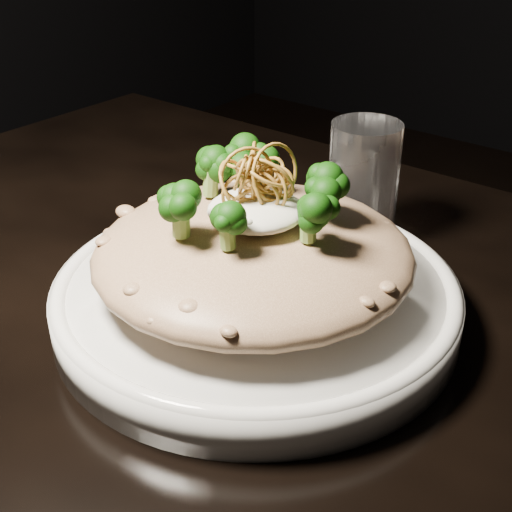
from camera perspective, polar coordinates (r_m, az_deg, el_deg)
The scene contains 7 objects.
table at distance 0.58m, azimuth -1.04°, elevation -14.15°, with size 1.10×0.80×0.75m.
plate at distance 0.56m, azimuth 0.00°, elevation -3.49°, with size 0.31×0.31×0.03m, color white.
risotto at distance 0.53m, azimuth -0.23°, elevation 0.25°, with size 0.24×0.24×0.05m, color brown.
broccoli at distance 0.51m, azimuth -0.28°, elevation 5.26°, with size 0.13×0.13×0.05m, color black, non-canonical shape.
cheese at distance 0.51m, azimuth 0.01°, elevation 3.69°, with size 0.07×0.07×0.02m, color silver.
shallots at distance 0.50m, azimuth 0.24°, elevation 6.99°, with size 0.07×0.07×0.04m, color brown, non-canonical shape.
drinking_glass at distance 0.66m, azimuth 8.55°, elevation 5.79°, with size 0.06×0.06×0.11m, color white.
Camera 1 is at (0.27, -0.32, 1.07)m, focal length 50.00 mm.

